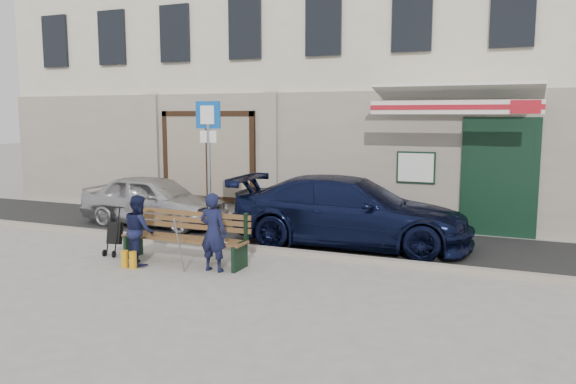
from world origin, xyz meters
The scene contains 11 objects.
ground centered at (0.00, 0.00, 0.00)m, with size 80.00×80.00×0.00m, color #9E9991.
asphalt_lane centered at (0.00, 3.10, 0.01)m, with size 60.00×3.20×0.01m, color #282828.
curb centered at (0.00, 1.50, 0.06)m, with size 60.00×0.18×0.12m, color #9E9384.
building centered at (0.01, 8.45, 4.97)m, with size 20.00×8.27×10.00m.
car_silver centered at (-3.57, 2.94, 0.62)m, with size 1.46×3.62×1.23m, color silver.
car_navy centered at (1.38, 2.76, 0.70)m, with size 1.97×4.85×1.41m, color black.
parking_sign centered at (-1.27, 1.68, 1.98)m, with size 0.54×0.08×2.92m.
bench centered at (-1.01, 0.28, 0.46)m, with size 2.40×1.17×0.98m.
man centered at (-0.21, 0.02, 0.67)m, with size 0.49×0.32×1.35m, color #121532.
woman centered at (-1.66, -0.10, 0.62)m, with size 0.61×0.47×1.25m, color #141837.
stroller centered at (-2.51, 0.26, 0.40)m, with size 0.31×0.40×0.91m.
Camera 1 is at (4.57, -8.07, 2.64)m, focal length 35.00 mm.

